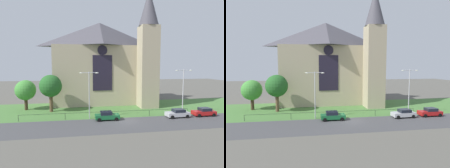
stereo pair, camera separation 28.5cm
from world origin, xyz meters
The scene contains 12 objects.
ground centered at (0.00, 10.00, 0.00)m, with size 160.00×160.00×0.00m, color #56544C.
road_asphalt centered at (0.00, -2.00, 0.00)m, with size 120.00×8.00×0.01m, color #424244.
grass_verge centered at (0.00, 8.00, 0.00)m, with size 120.00×20.00×0.01m, color #477538.
church_building centered at (-1.74, 17.42, 10.27)m, with size 23.20×16.20×26.00m.
iron_railing centered at (-2.51, 2.50, 0.97)m, with size 30.85×0.07×1.13m.
tree_left_far centered at (-18.92, 11.46, 4.18)m, with size 4.27×4.27×6.36m.
tree_left_near centered at (-13.43, 8.91, 5.24)m, with size 4.48×4.48×7.55m.
streetlamp_near centered at (-6.00, 2.40, 5.32)m, with size 3.37×0.26×8.38m.
streetlamp_far centered at (11.80, 2.40, 5.51)m, with size 3.37×0.26×8.73m.
parked_car_green centered at (-3.05, 1.08, 0.74)m, with size 4.21×2.04×1.51m.
parked_car_silver centered at (9.92, 0.70, 0.74)m, with size 4.27×2.16×1.51m.
parked_car_red centered at (15.32, 0.86, 0.74)m, with size 4.21×2.03×1.51m.
Camera 2 is at (-7.29, -31.54, 9.53)m, focal length 31.10 mm.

